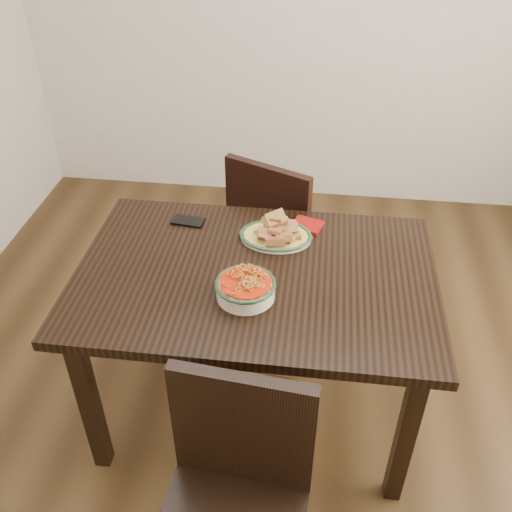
# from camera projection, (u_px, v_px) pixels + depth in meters

# --- Properties ---
(floor) EXTENTS (3.50, 3.50, 0.00)m
(floor) POSITION_uv_depth(u_px,v_px,m) (278.00, 386.00, 2.61)
(floor) COLOR #332210
(floor) RESTS_ON ground
(dining_table) EXTENTS (1.32, 0.88, 0.75)m
(dining_table) POSITION_uv_depth(u_px,v_px,m) (255.00, 291.00, 2.13)
(dining_table) COLOR black
(dining_table) RESTS_ON ground
(chair_far) EXTENTS (0.56, 0.56, 0.89)m
(chair_far) POSITION_uv_depth(u_px,v_px,m) (278.00, 230.00, 2.74)
(chair_far) COLOR black
(chair_far) RESTS_ON ground
(chair_near) EXTENTS (0.46, 0.46, 0.89)m
(chair_near) POSITION_uv_depth(u_px,v_px,m) (235.00, 495.00, 1.65)
(chair_near) COLOR black
(chair_near) RESTS_ON ground
(fish_plate) EXTENTS (0.28, 0.22, 0.11)m
(fish_plate) POSITION_uv_depth(u_px,v_px,m) (276.00, 229.00, 2.22)
(fish_plate) COLOR beige
(fish_plate) RESTS_ON dining_table
(noodle_bowl) EXTENTS (0.21, 0.21, 0.08)m
(noodle_bowl) POSITION_uv_depth(u_px,v_px,m) (246.00, 287.00, 1.95)
(noodle_bowl) COLOR beige
(noodle_bowl) RESTS_ON dining_table
(smartphone) EXTENTS (0.14, 0.09, 0.01)m
(smartphone) POSITION_uv_depth(u_px,v_px,m) (188.00, 221.00, 2.34)
(smartphone) COLOR black
(smartphone) RESTS_ON dining_table
(napkin) EXTENTS (0.14, 0.13, 0.01)m
(napkin) POSITION_uv_depth(u_px,v_px,m) (307.00, 225.00, 2.31)
(napkin) COLOR maroon
(napkin) RESTS_ON dining_table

